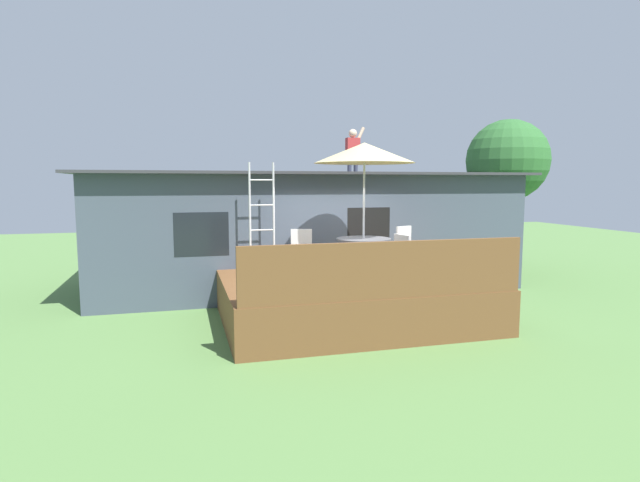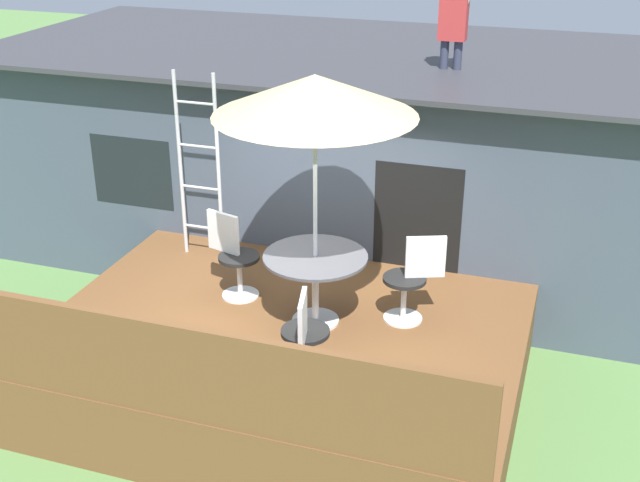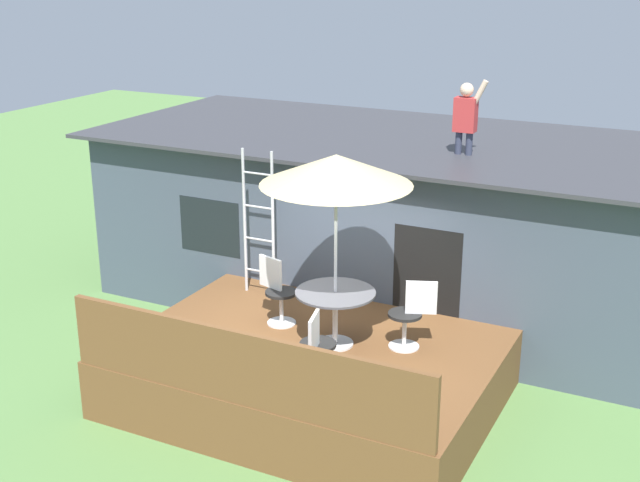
% 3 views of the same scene
% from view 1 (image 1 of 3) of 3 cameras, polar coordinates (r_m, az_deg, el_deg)
% --- Properties ---
extents(ground_plane, '(40.00, 40.00, 0.00)m').
position_cam_1_polar(ground_plane, '(9.85, 3.37, -8.75)').
color(ground_plane, '#567F42').
extents(house, '(10.50, 4.50, 2.84)m').
position_cam_1_polar(house, '(13.01, -1.69, 1.36)').
color(house, '#424C5B').
rests_on(house, ground).
extents(deck, '(4.75, 3.70, 0.80)m').
position_cam_1_polar(deck, '(9.75, 3.39, -6.48)').
color(deck, brown).
rests_on(deck, ground).
extents(deck_railing, '(4.65, 0.08, 0.90)m').
position_cam_1_polar(deck_railing, '(7.94, 7.62, -3.28)').
color(deck_railing, brown).
rests_on(deck_railing, deck).
extents(patio_table, '(1.04, 1.04, 0.74)m').
position_cam_1_polar(patio_table, '(9.73, 4.89, -0.63)').
color(patio_table, silver).
rests_on(patio_table, deck).
extents(patio_umbrella, '(1.90, 1.90, 2.54)m').
position_cam_1_polar(patio_umbrella, '(9.67, 4.99, 9.78)').
color(patio_umbrella, silver).
rests_on(patio_umbrella, deck).
extents(step_ladder, '(0.52, 0.04, 2.20)m').
position_cam_1_polar(step_ladder, '(10.29, -6.52, 2.62)').
color(step_ladder, silver).
rests_on(step_ladder, deck).
extents(person_figure, '(0.47, 0.20, 1.11)m').
position_cam_1_polar(person_figure, '(12.58, 3.73, 10.39)').
color(person_figure, '#33384C').
rests_on(person_figure, house).
extents(patio_chair_left, '(0.61, 0.44, 0.92)m').
position_cam_1_polar(patio_chair_left, '(9.72, -1.34, -1.38)').
color(patio_chair_left, silver).
rests_on(patio_chair_left, deck).
extents(patio_chair_right, '(0.60, 0.44, 0.92)m').
position_cam_1_polar(patio_chair_right, '(10.42, 8.84, -0.93)').
color(patio_chair_right, silver).
rests_on(patio_chair_right, deck).
extents(patio_chair_near, '(0.44, 0.61, 0.92)m').
position_cam_1_polar(patio_chair_near, '(8.91, 8.64, -2.18)').
color(patio_chair_near, silver).
rests_on(patio_chair_near, deck).
extents(backyard_tree, '(2.37, 2.37, 4.43)m').
position_cam_1_polar(backyard_tree, '(16.03, 20.25, 8.37)').
color(backyard_tree, brown).
rests_on(backyard_tree, ground).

